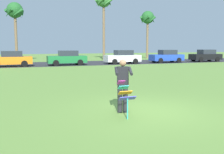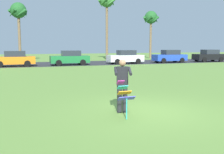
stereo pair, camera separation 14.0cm
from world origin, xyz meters
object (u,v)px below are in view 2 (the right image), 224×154
at_px(palm_tree_centre_far, 107,3).
at_px(palm_tree_far_left, 151,19).
at_px(parked_car_green, 70,58).
at_px(parked_car_blue, 170,56).
at_px(kite_held, 125,94).
at_px(parked_car_white, 125,57).
at_px(parked_car_black, 209,56).
at_px(parked_car_orange, 14,59).
at_px(palm_tree_right_near, 18,13).
at_px(person_kite_flyer, 122,84).

height_order(palm_tree_centre_far, palm_tree_far_left, palm_tree_centre_far).
bearing_deg(parked_car_green, parked_car_blue, -0.00).
bearing_deg(kite_held, parked_car_white, 67.66).
bearing_deg(parked_car_white, parked_car_green, -179.99).
bearing_deg(parked_car_white, palm_tree_centre_far, 85.97).
xyz_separation_m(parked_car_black, palm_tree_centre_far, (-11.43, 8.92, 7.54)).
bearing_deg(parked_car_orange, parked_car_white, -0.00).
height_order(parked_car_orange, palm_tree_right_near, palm_tree_right_near).
bearing_deg(parked_car_orange, palm_tree_far_left, 26.97).
bearing_deg(palm_tree_far_left, parked_car_black, -74.24).
relative_size(parked_car_black, palm_tree_right_near, 0.54).
xyz_separation_m(parked_car_blue, palm_tree_centre_far, (-5.39, 8.92, 7.54)).
relative_size(parked_car_orange, parked_car_green, 1.01).
relative_size(person_kite_flyer, palm_tree_far_left, 0.22).
distance_m(parked_car_orange, parked_car_white, 12.39).
bearing_deg(palm_tree_right_near, parked_car_white, -38.56).
relative_size(kite_held, palm_tree_centre_far, 0.11).
height_order(person_kite_flyer, parked_car_black, person_kite_flyer).
height_order(parked_car_orange, parked_car_white, same).
bearing_deg(palm_tree_right_near, person_kite_flyer, -84.26).
xyz_separation_m(person_kite_flyer, palm_tree_right_near, (-3.05, 30.34, 5.57)).
xyz_separation_m(parked_car_white, palm_tree_right_near, (-11.75, 9.37, 5.74)).
distance_m(parked_car_orange, parked_car_blue, 18.41).
distance_m(kite_held, parked_car_white, 23.34).
height_order(kite_held, parked_car_orange, parked_car_orange).
relative_size(parked_car_orange, palm_tree_centre_far, 0.43).
distance_m(parked_car_white, palm_tree_right_near, 16.08).
relative_size(parked_car_white, palm_tree_far_left, 0.54).
distance_m(kite_held, palm_tree_far_left, 37.49).
bearing_deg(palm_tree_centre_far, person_kite_flyer, -107.33).
bearing_deg(parked_car_blue, parked_car_white, 179.99).
bearing_deg(parked_car_green, parked_car_black, -0.00).
height_order(parked_car_blue, palm_tree_right_near, palm_tree_right_near).
relative_size(person_kite_flyer, palm_tree_right_near, 0.22).
bearing_deg(parked_car_white, palm_tree_right_near, 141.44).
distance_m(palm_tree_right_near, palm_tree_centre_far, 12.51).
xyz_separation_m(person_kite_flyer, kite_held, (-0.17, -0.61, -0.21)).
xyz_separation_m(person_kite_flyer, parked_car_white, (8.70, 20.97, -0.18)).
xyz_separation_m(kite_held, parked_car_white, (8.87, 21.59, 0.04)).
bearing_deg(parked_car_blue, person_kite_flyer, -125.06).
height_order(person_kite_flyer, palm_tree_far_left, palm_tree_far_left).
distance_m(person_kite_flyer, parked_car_green, 21.08).
height_order(parked_car_orange, parked_car_blue, same).
bearing_deg(palm_tree_right_near, kite_held, -84.69).
distance_m(parked_car_blue, palm_tree_centre_far, 12.86).
bearing_deg(parked_car_green, palm_tree_far_left, 34.92).
xyz_separation_m(palm_tree_right_near, palm_tree_centre_far, (12.38, -0.45, 1.80)).
bearing_deg(parked_car_black, kite_held, -134.11).
height_order(person_kite_flyer, parked_car_orange, person_kite_flyer).
bearing_deg(parked_car_white, kite_held, -112.34).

